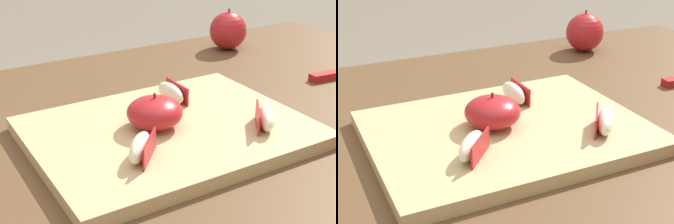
{
  "view_description": "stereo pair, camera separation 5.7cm",
  "coord_description": "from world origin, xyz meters",
  "views": [
    {
      "loc": [
        -0.4,
        -0.54,
        1.04
      ],
      "look_at": [
        -0.08,
        0.0,
        0.76
      ],
      "focal_mm": 52.79,
      "sensor_mm": 36.0,
      "label": 1
    },
    {
      "loc": [
        -0.35,
        -0.57,
        1.04
      ],
      "look_at": [
        -0.08,
        0.0,
        0.76
      ],
      "focal_mm": 52.79,
      "sensor_mm": 36.0,
      "label": 2
    }
  ],
  "objects": [
    {
      "name": "dining_table",
      "position": [
        0.0,
        0.0,
        0.62
      ],
      "size": [
        1.14,
        0.85,
        0.73
      ],
      "color": "brown",
      "rests_on": "ground_plane"
    },
    {
      "name": "cutting_board",
      "position": [
        -0.08,
        0.0,
        0.73
      ],
      "size": [
        0.38,
        0.29,
        0.02
      ],
      "color": "tan",
      "rests_on": "dining_table"
    },
    {
      "name": "apple_half_skin_up",
      "position": [
        -0.1,
        0.01,
        0.77
      ],
      "size": [
        0.08,
        0.08,
        0.05
      ],
      "color": "#B21E23",
      "rests_on": "cutting_board"
    },
    {
      "name": "apple_wedge_back",
      "position": [
        -0.16,
        -0.06,
        0.76
      ],
      "size": [
        0.06,
        0.06,
        0.03
      ],
      "color": "#F4EACC",
      "rests_on": "cutting_board"
    },
    {
      "name": "apple_wedge_near_knife",
      "position": [
        0.04,
        -0.07,
        0.76
      ],
      "size": [
        0.06,
        0.07,
        0.03
      ],
      "color": "#F4EACC",
      "rests_on": "cutting_board"
    },
    {
      "name": "apple_wedge_middle",
      "position": [
        -0.03,
        0.07,
        0.76
      ],
      "size": [
        0.02,
        0.07,
        0.03
      ],
      "color": "#F4EACC",
      "rests_on": "cutting_board"
    },
    {
      "name": "whole_apple_crimson",
      "position": [
        0.26,
        0.31,
        0.77
      ],
      "size": [
        0.08,
        0.08,
        0.09
      ],
      "color": "#B21E23",
      "rests_on": "dining_table"
    }
  ]
}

